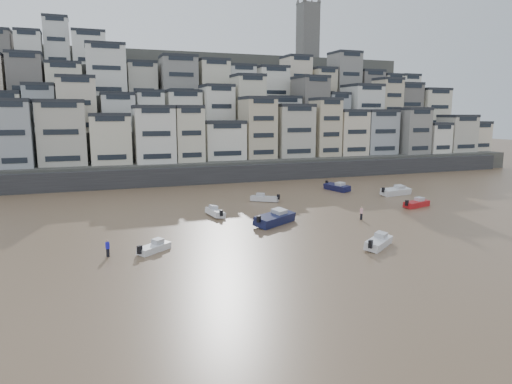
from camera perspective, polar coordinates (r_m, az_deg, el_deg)
name	(u,v)px	position (r m, az deg, el deg)	size (l,w,h in m)	color
ground	(363,327)	(32.08, 13.17, -16.13)	(400.00, 400.00, 0.00)	#806245
harbor_wall	(227,174)	(93.52, -3.65, 2.28)	(140.00, 3.00, 3.50)	#38383A
hillside	(203,117)	(132.45, -6.68, 9.30)	(141.04, 66.00, 50.00)	#4C4C47
boat_h	(264,197)	(73.09, 1.06, -0.66)	(4.86, 1.59, 1.33)	silver
boat_a	(379,241)	(49.83, 15.08, -5.91)	(5.17, 1.69, 1.41)	silver
boat_i	(337,186)	(84.67, 10.09, 0.74)	(6.10, 2.00, 1.66)	#13153C
boat_g	(396,190)	(82.25, 17.09, 0.21)	(6.25, 2.04, 1.70)	silver
boat_c	(275,217)	(57.90, 2.37, -3.14)	(7.03, 2.30, 1.92)	#13183D
boat_d	(417,202)	(72.86, 19.44, -1.23)	(5.13, 1.68, 1.40)	red
boat_f	(215,211)	(62.84, -5.13, -2.44)	(4.75, 1.56, 1.30)	white
boat_j	(154,246)	(47.78, -12.63, -6.65)	(4.17, 1.36, 1.14)	silver
person_blue	(108,248)	(47.30, -18.06, -6.69)	(0.44, 0.44, 1.74)	#1E1BCD
person_pink	(361,213)	(62.08, 13.04, -2.59)	(0.44, 0.44, 1.74)	#ECA7B2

